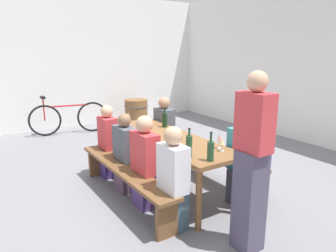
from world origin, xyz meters
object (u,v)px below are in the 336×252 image
at_px(wine_glass_2, 129,116).
at_px(wine_bottle_2, 211,151).
at_px(seated_guest_near_2, 145,164).
at_px(wine_barrel, 136,112).
at_px(wine_glass_3, 146,119).
at_px(wine_glass_4, 219,138).
at_px(wine_glass_1, 171,137).
at_px(wine_bottle_0, 189,146).
at_px(seated_guest_far_0, 164,132).
at_px(parked_bicycle_0, 69,118).
at_px(wine_bottle_1, 165,120).
at_px(seated_guest_near_1, 126,155).
at_px(bench_far, 205,155).
at_px(wine_glass_0, 222,141).
at_px(bench_near, 124,174).
at_px(seated_guest_near_0, 108,143).
at_px(seated_guest_near_3, 173,181).
at_px(tasting_table, 168,142).
at_px(seated_guest_far_1, 242,163).
at_px(standing_host, 252,167).

bearing_deg(wine_glass_2, wine_bottle_2, -0.57).
distance_m(seated_guest_near_2, wine_barrel, 4.35).
xyz_separation_m(wine_glass_2, wine_glass_3, (0.24, 0.19, -0.02)).
relative_size(wine_glass_3, seated_guest_near_2, 0.13).
xyz_separation_m(wine_glass_4, seated_guest_near_2, (-0.48, -0.75, -0.33)).
height_order(wine_glass_1, wine_glass_3, same).
xyz_separation_m(wine_bottle_0, seated_guest_far_0, (-1.71, 0.77, -0.34)).
xyz_separation_m(wine_glass_3, wine_glass_4, (1.47, 0.17, 0.02)).
bearing_deg(parked_bicycle_0, wine_bottle_1, -69.55).
relative_size(seated_guest_near_1, parked_bicycle_0, 0.63).
distance_m(wine_glass_4, seated_guest_near_2, 0.95).
bearing_deg(wine_bottle_0, seated_guest_near_2, -153.74).
relative_size(wine_bottle_2, seated_guest_far_0, 0.28).
relative_size(bench_far, wine_bottle_1, 7.19).
distance_m(wine_bottle_1, wine_glass_0, 1.34).
distance_m(bench_near, wine_glass_2, 1.21).
distance_m(wine_glass_4, parked_bicycle_0, 4.50).
distance_m(bench_near, seated_guest_far_0, 1.49).
bearing_deg(seated_guest_near_0, wine_glass_1, -74.42).
height_order(bench_far, seated_guest_near_1, seated_guest_near_1).
height_order(wine_glass_0, seated_guest_near_1, seated_guest_near_1).
xyz_separation_m(wine_glass_2, seated_guest_near_0, (0.09, -0.40, -0.35)).
bearing_deg(wine_glass_4, wine_glass_2, -168.25).
xyz_separation_m(bench_far, wine_bottle_1, (-0.48, -0.41, 0.50)).
distance_m(seated_guest_near_3, seated_guest_far_0, 2.06).
height_order(wine_glass_4, seated_guest_near_3, seated_guest_near_3).
height_order(bench_near, wine_glass_0, wine_glass_0).
bearing_deg(wine_bottle_1, wine_barrel, 160.07).
bearing_deg(seated_guest_far_0, wine_bottle_2, 71.40).
height_order(tasting_table, wine_bottle_2, wine_bottle_2).
distance_m(wine_glass_2, wine_barrel, 3.12).
bearing_deg(tasting_table, seated_guest_near_0, -149.11).
bearing_deg(bench_far, wine_barrel, 168.58).
height_order(tasting_table, seated_guest_far_1, seated_guest_far_1).
xyz_separation_m(bench_near, parked_bicycle_0, (-3.68, 0.36, 0.01)).
relative_size(tasting_table, wine_bottle_1, 7.52).
bearing_deg(wine_glass_3, wine_glass_2, -142.57).
xyz_separation_m(seated_guest_near_0, seated_guest_near_1, (0.59, -0.00, -0.02)).
xyz_separation_m(wine_glass_3, seated_guest_near_1, (0.45, -0.58, -0.35)).
xyz_separation_m(tasting_table, wine_bottle_2, (1.03, -0.14, 0.19)).
relative_size(tasting_table, wine_bottle_0, 6.96).
bearing_deg(wine_bottle_1, seated_guest_far_1, 10.61).
bearing_deg(seated_guest_near_2, parked_bicycle_0, 86.97).
bearing_deg(wine_glass_1, wine_glass_2, 177.16).
relative_size(wine_glass_3, seated_guest_far_0, 0.14).
bearing_deg(wine_barrel, standing_host, -16.02).
bearing_deg(seated_guest_near_0, bench_far, -36.10).
height_order(wine_bottle_2, wine_barrel, wine_bottle_2).
xyz_separation_m(wine_glass_3, seated_guest_near_2, (0.99, -0.58, -0.31)).
relative_size(wine_glass_0, standing_host, 0.10).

